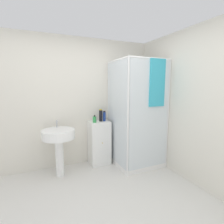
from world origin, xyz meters
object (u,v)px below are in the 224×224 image
Objects in this scene: sink at (59,139)px; soap_dispenser at (95,119)px; shampoo_bottle_tall_black at (101,115)px; shampoo_bottle_blue at (104,116)px.

soap_dispenser is (0.69, 0.12, 0.27)m from sink.
soap_dispenser is at bearing -157.31° from shampoo_bottle_tall_black.
shampoo_bottle_blue is (0.91, 0.17, 0.31)m from sink.
shampoo_bottle_tall_black is 1.20× the size of shampoo_bottle_blue.
shampoo_bottle_tall_black reaches higher than soap_dispenser.
sink is 3.94× the size of shampoo_bottle_tall_black.
soap_dispenser is 0.73× the size of shampoo_bottle_blue.
shampoo_bottle_blue reaches higher than soap_dispenser.
shampoo_bottle_tall_black is (0.85, 0.19, 0.33)m from sink.
sink is 0.93m from shampoo_bottle_tall_black.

